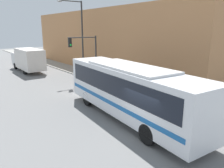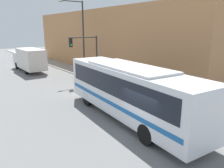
{
  "view_description": "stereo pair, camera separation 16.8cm",
  "coord_description": "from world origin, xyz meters",
  "px_view_note": "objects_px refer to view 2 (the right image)",
  "views": [
    {
      "loc": [
        -7.63,
        -7.0,
        5.45
      ],
      "look_at": [
        1.98,
        5.52,
        1.44
      ],
      "focal_mm": 35.0,
      "sensor_mm": 36.0,
      "label": 1
    },
    {
      "loc": [
        -7.5,
        -7.1,
        5.45
      ],
      "look_at": [
        1.98,
        5.52,
        1.44
      ],
      "focal_mm": 35.0,
      "sensor_mm": 36.0,
      "label": 2
    }
  ],
  "objects_px": {
    "city_bus": "(128,88)",
    "pedestrian_near_corner": "(151,82)",
    "delivery_truck": "(29,59)",
    "street_lamp": "(80,32)",
    "traffic_light_pole": "(87,50)",
    "fire_hydrant": "(143,90)",
    "parking_meter": "(116,76)"
  },
  "relations": [
    {
      "from": "city_bus",
      "to": "pedestrian_near_corner",
      "type": "relative_size",
      "value": 6.29
    },
    {
      "from": "delivery_truck",
      "to": "street_lamp",
      "type": "distance_m",
      "value": 8.45
    },
    {
      "from": "delivery_truck",
      "to": "traffic_light_pole",
      "type": "distance_m",
      "value": 10.14
    },
    {
      "from": "street_lamp",
      "to": "city_bus",
      "type": "bearing_deg",
      "value": -107.12
    },
    {
      "from": "street_lamp",
      "to": "traffic_light_pole",
      "type": "bearing_deg",
      "value": -107.83
    },
    {
      "from": "fire_hydrant",
      "to": "traffic_light_pole",
      "type": "distance_m",
      "value": 7.82
    },
    {
      "from": "city_bus",
      "to": "traffic_light_pole",
      "type": "height_order",
      "value": "traffic_light_pole"
    },
    {
      "from": "city_bus",
      "to": "fire_hydrant",
      "type": "height_order",
      "value": "city_bus"
    },
    {
      "from": "parking_meter",
      "to": "pedestrian_near_corner",
      "type": "height_order",
      "value": "pedestrian_near_corner"
    },
    {
      "from": "street_lamp",
      "to": "pedestrian_near_corner",
      "type": "xyz_separation_m",
      "value": [
        0.94,
        -10.25,
        -3.98
      ]
    },
    {
      "from": "traffic_light_pole",
      "to": "parking_meter",
      "type": "xyz_separation_m",
      "value": [
        1.06,
        -3.5,
        -2.29
      ]
    },
    {
      "from": "traffic_light_pole",
      "to": "parking_meter",
      "type": "distance_m",
      "value": 4.32
    },
    {
      "from": "parking_meter",
      "to": "delivery_truck",
      "type": "bearing_deg",
      "value": 108.01
    },
    {
      "from": "city_bus",
      "to": "pedestrian_near_corner",
      "type": "height_order",
      "value": "city_bus"
    },
    {
      "from": "fire_hydrant",
      "to": "traffic_light_pole",
      "type": "height_order",
      "value": "traffic_light_pole"
    },
    {
      "from": "city_bus",
      "to": "fire_hydrant",
      "type": "relative_size",
      "value": 14.86
    },
    {
      "from": "delivery_truck",
      "to": "pedestrian_near_corner",
      "type": "bearing_deg",
      "value": -73.28
    },
    {
      "from": "city_bus",
      "to": "traffic_light_pole",
      "type": "relative_size",
      "value": 2.47
    },
    {
      "from": "delivery_truck",
      "to": "traffic_light_pole",
      "type": "bearing_deg",
      "value": -71.53
    },
    {
      "from": "parking_meter",
      "to": "street_lamp",
      "type": "bearing_deg",
      "value": 91.03
    },
    {
      "from": "city_bus",
      "to": "fire_hydrant",
      "type": "bearing_deg",
      "value": 40.08
    },
    {
      "from": "fire_hydrant",
      "to": "pedestrian_near_corner",
      "type": "height_order",
      "value": "pedestrian_near_corner"
    },
    {
      "from": "delivery_truck",
      "to": "fire_hydrant",
      "type": "bearing_deg",
      "value": -75.81
    },
    {
      "from": "traffic_light_pole",
      "to": "city_bus",
      "type": "bearing_deg",
      "value": -106.91
    },
    {
      "from": "fire_hydrant",
      "to": "pedestrian_near_corner",
      "type": "relative_size",
      "value": 0.42
    },
    {
      "from": "traffic_light_pole",
      "to": "fire_hydrant",
      "type": "bearing_deg",
      "value": -81.68
    },
    {
      "from": "delivery_truck",
      "to": "traffic_light_pole",
      "type": "xyz_separation_m",
      "value": [
        3.17,
        -9.48,
        1.71
      ]
    },
    {
      "from": "city_bus",
      "to": "street_lamp",
      "type": "height_order",
      "value": "street_lamp"
    },
    {
      "from": "fire_hydrant",
      "to": "parking_meter",
      "type": "bearing_deg",
      "value": 90.0
    },
    {
      "from": "pedestrian_near_corner",
      "to": "street_lamp",
      "type": "bearing_deg",
      "value": 95.24
    },
    {
      "from": "parking_meter",
      "to": "street_lamp",
      "type": "height_order",
      "value": "street_lamp"
    },
    {
      "from": "traffic_light_pole",
      "to": "street_lamp",
      "type": "xyz_separation_m",
      "value": [
        0.94,
        2.92,
        1.7
      ]
    }
  ]
}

